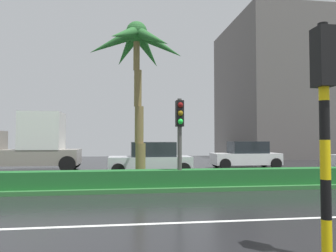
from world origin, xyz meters
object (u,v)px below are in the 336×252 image
at_px(traffic_signal_foreground, 323,96).
at_px(palm_tree_centre_left, 137,52).
at_px(car_in_traffic_second, 151,159).
at_px(box_truck_lead, 25,145).
at_px(traffic_signal_median_right, 180,126).
at_px(car_in_traffic_third, 246,155).

bearing_deg(traffic_signal_foreground, palm_tree_centre_left, -73.80).
bearing_deg(palm_tree_centre_left, traffic_signal_foreground, -73.80).
height_order(palm_tree_centre_left, car_in_traffic_second, palm_tree_centre_left).
distance_m(box_truck_lead, car_in_traffic_second, 7.84).
height_order(traffic_signal_median_right, car_in_traffic_second, traffic_signal_median_right).
bearing_deg(car_in_traffic_third, car_in_traffic_second, 24.91).
xyz_separation_m(palm_tree_centre_left, box_truck_lead, (-6.32, 6.38, -4.05)).
distance_m(traffic_signal_median_right, car_in_traffic_second, 5.62).
distance_m(palm_tree_centre_left, box_truck_lead, 9.85).
xyz_separation_m(palm_tree_centre_left, car_in_traffic_second, (0.88, 3.37, -4.77)).
relative_size(car_in_traffic_second, car_in_traffic_third, 1.00).
distance_m(palm_tree_centre_left, car_in_traffic_second, 5.90).
distance_m(traffic_signal_median_right, box_truck_lead, 11.48).
distance_m(traffic_signal_median_right, car_in_traffic_third, 10.32).
bearing_deg(car_in_traffic_third, traffic_signal_foreground, 72.82).
bearing_deg(traffic_signal_foreground, car_in_traffic_second, -82.05).
bearing_deg(box_truck_lead, palm_tree_centre_left, 134.73).
relative_size(palm_tree_centre_left, traffic_signal_foreground, 1.80).
bearing_deg(car_in_traffic_third, traffic_signal_median_right, 55.09).
relative_size(traffic_signal_median_right, traffic_signal_foreground, 0.86).
distance_m(traffic_signal_foreground, car_in_traffic_second, 12.52).
xyz_separation_m(traffic_signal_median_right, car_in_traffic_second, (-0.60, 5.38, -1.54)).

